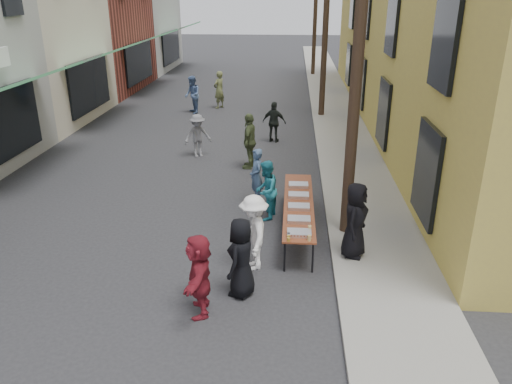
# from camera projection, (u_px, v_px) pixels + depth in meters

# --- Properties ---
(ground) EXTENTS (120.00, 120.00, 0.00)m
(ground) POSITION_uv_depth(u_px,v_px,m) (133.00, 297.00, 9.58)
(ground) COLOR #28282B
(ground) RESTS_ON ground
(sidewalk) EXTENTS (2.20, 60.00, 0.10)m
(sidewalk) POSITION_uv_depth(u_px,v_px,m) (336.00, 116.00, 23.08)
(sidewalk) COLOR gray
(sidewalk) RESTS_ON ground
(storefront_row) EXTENTS (8.00, 37.00, 9.00)m
(storefront_row) POSITION_uv_depth(u_px,v_px,m) (7.00, 22.00, 22.52)
(storefront_row) COLOR maroon
(storefront_row) RESTS_ON ground
(building_ochre) EXTENTS (10.00, 28.00, 10.00)m
(building_ochre) POSITION_uv_depth(u_px,v_px,m) (500.00, 2.00, 19.88)
(building_ochre) COLOR gold
(building_ochre) RESTS_ON ground
(utility_pole_near) EXTENTS (0.26, 0.26, 9.00)m
(utility_pole_near) POSITION_uv_depth(u_px,v_px,m) (359.00, 40.00, 10.36)
(utility_pole_near) COLOR #2D2116
(utility_pole_near) RESTS_ON ground
(utility_pole_mid) EXTENTS (0.26, 0.26, 9.00)m
(utility_pole_mid) POSITION_uv_depth(u_px,v_px,m) (326.00, 14.00, 21.45)
(utility_pole_mid) COLOR #2D2116
(utility_pole_mid) RESTS_ON ground
(utility_pole_far) EXTENTS (0.26, 0.26, 9.00)m
(utility_pole_far) POSITION_uv_depth(u_px,v_px,m) (316.00, 6.00, 32.53)
(utility_pole_far) COLOR #2D2116
(utility_pole_far) RESTS_ON ground
(serving_table) EXTENTS (0.70, 4.00, 0.75)m
(serving_table) POSITION_uv_depth(u_px,v_px,m) (299.00, 205.00, 11.89)
(serving_table) COLOR maroon
(serving_table) RESTS_ON ground
(catering_tray_sausage) EXTENTS (0.50, 0.33, 0.08)m
(catering_tray_sausage) POSITION_uv_depth(u_px,v_px,m) (299.00, 233.00, 10.34)
(catering_tray_sausage) COLOR maroon
(catering_tray_sausage) RESTS_ON serving_table
(catering_tray_foil_b) EXTENTS (0.50, 0.33, 0.08)m
(catering_tray_foil_b) POSITION_uv_depth(u_px,v_px,m) (299.00, 220.00, 10.94)
(catering_tray_foil_b) COLOR #B2B2B7
(catering_tray_foil_b) RESTS_ON serving_table
(catering_tray_buns) EXTENTS (0.50, 0.33, 0.08)m
(catering_tray_buns) POSITION_uv_depth(u_px,v_px,m) (299.00, 207.00, 11.59)
(catering_tray_buns) COLOR tan
(catering_tray_buns) RESTS_ON serving_table
(catering_tray_foil_d) EXTENTS (0.50, 0.33, 0.08)m
(catering_tray_foil_d) POSITION_uv_depth(u_px,v_px,m) (299.00, 195.00, 12.23)
(catering_tray_foil_d) COLOR #B2B2B7
(catering_tray_foil_d) RESTS_ON serving_table
(catering_tray_buns_end) EXTENTS (0.50, 0.33, 0.08)m
(catering_tray_buns_end) POSITION_uv_depth(u_px,v_px,m) (298.00, 185.00, 12.88)
(catering_tray_buns_end) COLOR tan
(catering_tray_buns_end) RESTS_ON serving_table
(condiment_jar_a) EXTENTS (0.07, 0.07, 0.08)m
(condiment_jar_a) POSITION_uv_depth(u_px,v_px,m) (288.00, 239.00, 10.08)
(condiment_jar_a) COLOR #A57F26
(condiment_jar_a) RESTS_ON serving_table
(condiment_jar_b) EXTENTS (0.07, 0.07, 0.08)m
(condiment_jar_b) POSITION_uv_depth(u_px,v_px,m) (289.00, 237.00, 10.17)
(condiment_jar_b) COLOR #A57F26
(condiment_jar_b) RESTS_ON serving_table
(condiment_jar_c) EXTENTS (0.07, 0.07, 0.08)m
(condiment_jar_c) POSITION_uv_depth(u_px,v_px,m) (289.00, 235.00, 10.26)
(condiment_jar_c) COLOR #A57F26
(condiment_jar_c) RESTS_ON serving_table
(cup_stack) EXTENTS (0.08, 0.08, 0.12)m
(cup_stack) POSITION_uv_depth(u_px,v_px,m) (309.00, 238.00, 10.09)
(cup_stack) COLOR tan
(cup_stack) RESTS_ON serving_table
(guest_front_a) EXTENTS (0.72, 0.89, 1.58)m
(guest_front_a) POSITION_uv_depth(u_px,v_px,m) (241.00, 258.00, 9.39)
(guest_front_a) COLOR black
(guest_front_a) RESTS_ON ground
(guest_front_b) EXTENTS (0.54, 0.65, 1.54)m
(guest_front_b) POSITION_uv_depth(u_px,v_px,m) (256.00, 176.00, 13.53)
(guest_front_b) COLOR #425B7F
(guest_front_b) RESTS_ON ground
(guest_front_c) EXTENTS (0.72, 0.85, 1.54)m
(guest_front_c) POSITION_uv_depth(u_px,v_px,m) (266.00, 190.00, 12.59)
(guest_front_c) COLOR teal
(guest_front_c) RESTS_ON ground
(guest_front_d) EXTENTS (0.79, 1.15, 1.64)m
(guest_front_d) POSITION_uv_depth(u_px,v_px,m) (254.00, 233.00, 10.30)
(guest_front_d) COLOR white
(guest_front_d) RESTS_ON ground
(guest_front_e) EXTENTS (0.60, 1.12, 1.82)m
(guest_front_e) POSITION_uv_depth(u_px,v_px,m) (250.00, 141.00, 16.18)
(guest_front_e) COLOR #46522F
(guest_front_e) RESTS_ON ground
(guest_queue_back) EXTENTS (0.64, 1.49, 1.56)m
(guest_queue_back) POSITION_uv_depth(u_px,v_px,m) (199.00, 275.00, 8.84)
(guest_queue_back) COLOR maroon
(guest_queue_back) RESTS_ON ground
(server) EXTENTS (0.79, 0.95, 1.67)m
(server) POSITION_uv_depth(u_px,v_px,m) (355.00, 220.00, 10.58)
(server) COLOR black
(server) RESTS_ON sidewalk
(passerby_left) EXTENTS (1.12, 0.95, 1.50)m
(passerby_left) POSITION_uv_depth(u_px,v_px,m) (198.00, 136.00, 17.35)
(passerby_left) COLOR slate
(passerby_left) RESTS_ON ground
(passerby_mid) EXTENTS (0.98, 0.58, 1.56)m
(passerby_mid) POSITION_uv_depth(u_px,v_px,m) (274.00, 122.00, 19.02)
(passerby_mid) COLOR black
(passerby_mid) RESTS_ON ground
(passerby_right) EXTENTS (0.72, 0.79, 1.81)m
(passerby_right) POSITION_uv_depth(u_px,v_px,m) (219.00, 90.00, 24.49)
(passerby_right) COLOR #636A3D
(passerby_right) RESTS_ON ground
(passerby_far) EXTENTS (0.96, 1.05, 1.75)m
(passerby_far) POSITION_uv_depth(u_px,v_px,m) (192.00, 95.00, 23.47)
(passerby_far) COLOR #526EA0
(passerby_far) RESTS_ON ground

